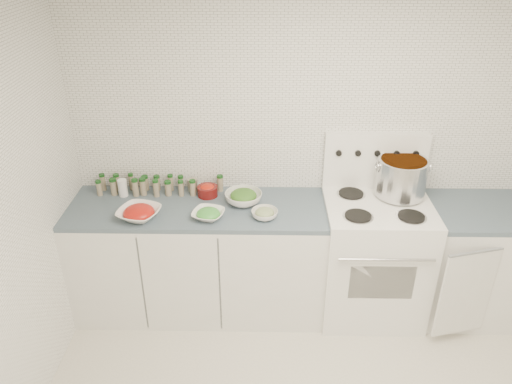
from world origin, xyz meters
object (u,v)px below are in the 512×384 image
Objects in this scene: stock_pot at (402,176)px; bowl_snowpea at (208,214)px; bowl_tomato at (139,213)px; stove at (373,255)px.

bowl_snowpea is (-1.37, -0.29, -0.16)m from stock_pot.
stock_pot is 1.08× the size of bowl_tomato.
stock_pot is at bearing 11.86° from bowl_snowpea.
bowl_tomato is (-1.68, -0.16, 0.44)m from stove.
bowl_tomato is (-1.85, -0.30, -0.15)m from stock_pot.
bowl_snowpea is (0.48, 0.01, -0.01)m from bowl_tomato.
stove reaches higher than stock_pot.
stove is at bearing -140.38° from stock_pot.
stove reaches higher than bowl_tomato.
stock_pot is 1.41m from bowl_snowpea.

